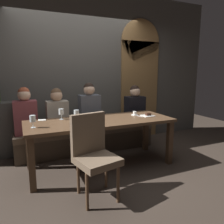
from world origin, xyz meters
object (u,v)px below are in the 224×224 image
(banquette_bench, at_px, (88,139))
(wine_glass_center_front, at_px, (76,113))
(dining_table, at_px, (101,126))
(dessert_plate, at_px, (148,115))
(espresso_cup, at_px, (135,114))
(diner_redhead, at_px, (25,112))
(wine_glass_end_right, at_px, (33,119))
(chair_near_side, at_px, (93,150))
(diner_far_end, at_px, (89,107))
(diner_bearded, at_px, (57,111))
(fork_on_table, at_px, (139,116))
(wine_glass_center_back, at_px, (61,112))
(diner_near_end, at_px, (135,106))

(banquette_bench, xyz_separation_m, wine_glass_center_front, (-0.35, -0.62, 0.62))
(dining_table, height_order, dessert_plate, dessert_plate)
(dining_table, height_order, espresso_cup, espresso_cup)
(diner_redhead, height_order, dessert_plate, diner_redhead)
(banquette_bench, relative_size, wine_glass_center_front, 15.24)
(dessert_plate, bearing_deg, wine_glass_end_right, -178.40)
(banquette_bench, height_order, chair_near_side, chair_near_side)
(diner_far_end, xyz_separation_m, wine_glass_end_right, (-1.01, -0.77, 0.02))
(diner_bearded, bearing_deg, wine_glass_center_front, -74.97)
(banquette_bench, bearing_deg, chair_near_side, -104.37)
(wine_glass_center_front, relative_size, dessert_plate, 0.86)
(fork_on_table, bearing_deg, wine_glass_end_right, 173.50)
(diner_redhead, bearing_deg, fork_on_table, -22.63)
(wine_glass_center_front, relative_size, wine_glass_center_back, 1.00)
(chair_near_side, relative_size, diner_bearded, 1.33)
(diner_bearded, distance_m, wine_glass_end_right, 0.93)
(dining_table, relative_size, dessert_plate, 11.58)
(dining_table, xyz_separation_m, espresso_cup, (0.65, 0.11, 0.11))
(wine_glass_end_right, relative_size, dessert_plate, 0.86)
(dining_table, bearing_deg, wine_glass_center_front, 166.94)
(espresso_cup, distance_m, dessert_plate, 0.22)
(diner_bearded, distance_m, fork_on_table, 1.40)
(chair_near_side, distance_m, espresso_cup, 1.33)
(banquette_bench, height_order, diner_bearded, diner_bearded)
(diner_near_end, bearing_deg, espresso_cup, -119.46)
(diner_far_end, relative_size, espresso_cup, 6.82)
(diner_near_end, bearing_deg, wine_glass_end_right, -158.73)
(wine_glass_center_back, height_order, espresso_cup, wine_glass_center_back)
(wine_glass_center_front, bearing_deg, banquette_bench, 60.51)
(banquette_bench, height_order, diner_near_end, diner_near_end)
(banquette_bench, xyz_separation_m, espresso_cup, (0.65, -0.59, 0.54))
(wine_glass_center_back, relative_size, dessert_plate, 0.86)
(chair_near_side, relative_size, diner_far_end, 1.20)
(espresso_cup, bearing_deg, wine_glass_end_right, -173.15)
(espresso_cup, bearing_deg, dining_table, -170.09)
(diner_bearded, height_order, fork_on_table, diner_bearded)
(wine_glass_end_right, bearing_deg, fork_on_table, 3.13)
(chair_near_side, bearing_deg, dessert_plate, 30.36)
(wine_glass_center_front, distance_m, espresso_cup, 1.01)
(diner_far_end, bearing_deg, dessert_plate, -43.02)
(espresso_cup, distance_m, fork_on_table, 0.11)
(diner_redhead, distance_m, wine_glass_center_back, 0.67)
(banquette_bench, xyz_separation_m, wine_glass_center_back, (-0.54, -0.43, 0.62))
(diner_bearded, distance_m, diner_far_end, 0.57)
(wine_glass_end_right, distance_m, dessert_plate, 1.79)
(espresso_cup, bearing_deg, diner_bearded, 152.33)
(wine_glass_end_right, bearing_deg, diner_bearded, 61.25)
(diner_bearded, relative_size, wine_glass_center_front, 4.49)
(wine_glass_end_right, bearing_deg, banquette_bench, 38.87)
(diner_redhead, xyz_separation_m, wine_glass_end_right, (0.06, -0.80, 0.04))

